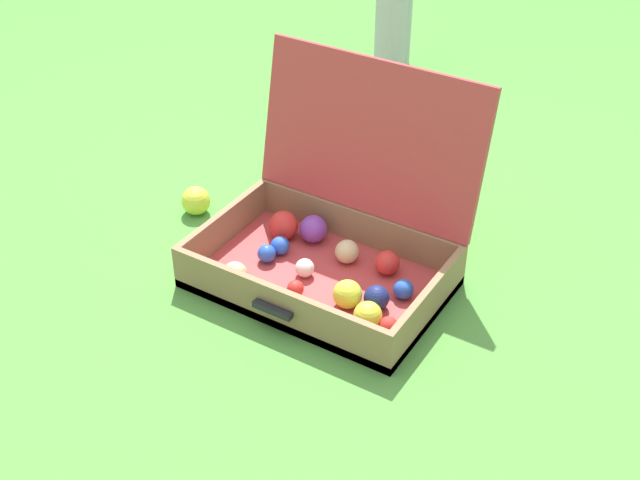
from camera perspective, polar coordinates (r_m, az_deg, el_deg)
ground_plane at (r=2.31m, az=-1.76°, el=-2.59°), size 16.00×16.00×0.00m
open_suitcase at (r=2.27m, az=0.95°, el=0.20°), size 0.65×0.54×0.54m
stray_ball_on_grass at (r=2.58m, az=-8.30°, el=2.62°), size 0.09×0.09×0.09m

